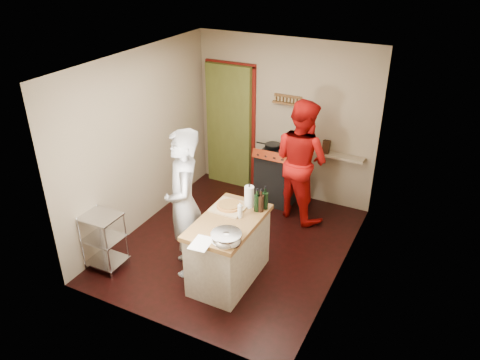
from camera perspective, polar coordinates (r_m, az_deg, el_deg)
name	(u,v)px	position (r m, az deg, el deg)	size (l,w,h in m)	color
floor	(234,244)	(6.74, -0.70, -7.82)	(3.50, 3.50, 0.00)	black
back_wall	(249,123)	(7.87, 1.10, 6.99)	(3.00, 0.44, 2.60)	gray
left_wall	(141,142)	(6.84, -12.02, 4.60)	(0.04, 3.50, 2.60)	gray
right_wall	(347,187)	(5.62, 12.94, -0.81)	(0.04, 3.50, 2.60)	gray
ceiling	(233,61)	(5.64, -0.85, 14.32)	(3.00, 3.50, 0.02)	white
stove	(277,176)	(7.60, 4.55, 0.46)	(0.60, 0.63, 1.00)	black
wire_shelving	(104,239)	(6.33, -16.30, -6.88)	(0.48, 0.40, 0.80)	silver
island	(229,248)	(5.87, -1.34, -8.29)	(0.71, 1.30, 1.19)	beige
person_stripe	(184,204)	(5.82, -6.85, -2.89)	(0.71, 0.47, 1.95)	#A1A2A6
person_red	(301,160)	(7.02, 7.47, 2.40)	(0.91, 0.71, 1.88)	#AF0D0B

